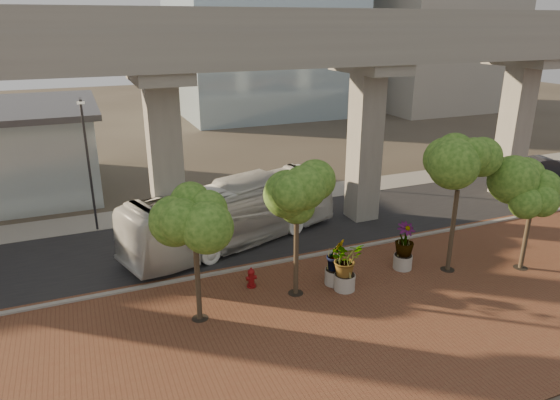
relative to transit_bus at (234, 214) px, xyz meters
name	(u,v)px	position (x,y,z in m)	size (l,w,h in m)	color
ground	(286,244)	(2.63, -1.23, -1.77)	(160.00, 160.00, 0.00)	#363027
brick_plaza	(361,318)	(2.63, -9.23, -1.74)	(70.00, 13.00, 0.06)	brown
asphalt_road	(273,231)	(2.63, 0.77, -1.75)	(90.00, 8.00, 0.04)	black
curb_strip	(301,258)	(2.63, -3.23, -1.69)	(70.00, 0.25, 0.16)	gray
far_sidewalk	(244,202)	(2.63, 6.27, -1.74)	(90.00, 3.00, 0.06)	gray
transit_viaduct	(273,109)	(2.63, 0.77, 5.52)	(72.00, 5.60, 12.40)	gray
midrise_block	(437,20)	(40.63, 34.77, 10.23)	(18.00, 16.00, 24.00)	gray
transit_bus	(234,214)	(0.00, 0.00, 0.00)	(2.98, 12.70, 3.54)	silver
parked_car	(545,167)	(26.84, 2.77, -0.98)	(1.67, 4.81, 1.58)	black
fire_hydrant	(251,278)	(-0.78, -5.02, -1.24)	(0.49, 0.44, 0.98)	maroon
planter_front	(346,261)	(3.13, -6.90, -0.26)	(2.17, 2.17, 2.39)	gray
planter_right	(405,241)	(6.86, -6.17, -0.24)	(2.28, 2.28, 2.43)	gray
planter_left	(336,257)	(2.97, -6.24, -0.30)	(2.11, 2.11, 2.32)	gray
street_tree_far_west	(194,228)	(-3.65, -6.71, 2.42)	(3.38, 3.38, 5.69)	#433626
street_tree_near_west	(297,198)	(0.90, -6.36, 2.92)	(3.43, 3.43, 6.22)	#433626
street_tree_near_east	(460,169)	(8.88, -7.17, 3.55)	(3.72, 3.72, 6.98)	#433626
street_tree_far_east	(534,193)	(12.43, -8.40, 2.29)	(3.63, 3.63, 5.68)	#433626
streetlamp_west	(88,156)	(-7.04, 4.90, 2.81)	(0.39, 1.14, 7.84)	#2A292E
streetlamp_east	(350,132)	(10.68, 6.10, 2.51)	(0.36, 1.06, 7.33)	#2A2B2F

